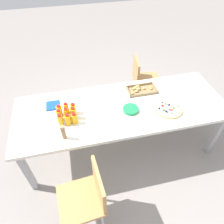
% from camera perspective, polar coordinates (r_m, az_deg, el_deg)
% --- Properties ---
extents(ground_plane, '(12.00, 12.00, 0.00)m').
position_cam_1_polar(ground_plane, '(2.90, 2.19, -9.23)').
color(ground_plane, gray).
extents(party_table, '(2.41, 0.88, 0.74)m').
position_cam_1_polar(party_table, '(2.38, 2.63, 0.40)').
color(party_table, silver).
rests_on(party_table, ground_plane).
extents(chair_near_left, '(0.43, 0.43, 0.83)m').
position_cam_1_polar(chair_near_left, '(2.02, -6.89, -22.13)').
color(chair_near_left, '#B7844C').
rests_on(chair_near_left, ground_plane).
extents(chair_far_right, '(0.45, 0.45, 0.83)m').
position_cam_1_polar(chair_far_right, '(3.22, 8.54, 9.29)').
color(chair_far_right, '#B7844C').
rests_on(chair_far_right, ground_plane).
extents(juice_bottle_0, '(0.05, 0.05, 0.14)m').
position_cam_1_polar(juice_bottle_0, '(2.18, -14.18, -2.17)').
color(juice_bottle_0, '#F9AD14').
rests_on(juice_bottle_0, party_table).
extents(juice_bottle_1, '(0.06, 0.06, 0.14)m').
position_cam_1_polar(juice_bottle_1, '(2.16, -12.18, -2.05)').
color(juice_bottle_1, '#F9AB14').
rests_on(juice_bottle_1, party_table).
extents(juice_bottle_2, '(0.06, 0.06, 0.13)m').
position_cam_1_polar(juice_bottle_2, '(2.16, -10.43, -1.77)').
color(juice_bottle_2, '#FAAD14').
rests_on(juice_bottle_2, party_table).
extents(juice_bottle_3, '(0.06, 0.06, 0.14)m').
position_cam_1_polar(juice_bottle_3, '(2.22, -14.43, -0.86)').
color(juice_bottle_3, '#F9AF14').
rests_on(juice_bottle_3, party_table).
extents(juice_bottle_4, '(0.05, 0.05, 0.14)m').
position_cam_1_polar(juice_bottle_4, '(2.22, -12.52, -0.49)').
color(juice_bottle_4, '#F9AE14').
rests_on(juice_bottle_4, party_table).
extents(juice_bottle_5, '(0.06, 0.06, 0.15)m').
position_cam_1_polar(juice_bottle_5, '(2.21, -10.68, -0.27)').
color(juice_bottle_5, '#F9AF14').
rests_on(juice_bottle_5, party_table).
extents(juice_bottle_6, '(0.06, 0.06, 0.14)m').
position_cam_1_polar(juice_bottle_6, '(2.27, -14.41, 0.38)').
color(juice_bottle_6, '#FAAD14').
rests_on(juice_bottle_6, party_table).
extents(juice_bottle_7, '(0.05, 0.05, 0.15)m').
position_cam_1_polar(juice_bottle_7, '(2.27, -12.54, 0.90)').
color(juice_bottle_7, '#FAAE14').
rests_on(juice_bottle_7, party_table).
extents(juice_bottle_8, '(0.06, 0.06, 0.13)m').
position_cam_1_polar(juice_bottle_8, '(2.27, -10.69, 0.95)').
color(juice_bottle_8, '#F9AE14').
rests_on(juice_bottle_8, party_table).
extents(fruit_pizza, '(0.32, 0.32, 0.05)m').
position_cam_1_polar(fruit_pizza, '(2.39, 15.35, 1.01)').
color(fruit_pizza, tan).
rests_on(fruit_pizza, party_table).
extents(snack_tray, '(0.36, 0.20, 0.04)m').
position_cam_1_polar(snack_tray, '(2.58, 8.01, 6.17)').
color(snack_tray, olive).
rests_on(snack_tray, party_table).
extents(plate_stack, '(0.18, 0.18, 0.03)m').
position_cam_1_polar(plate_stack, '(2.29, 5.21, 0.74)').
color(plate_stack, '#1E8C4C').
rests_on(plate_stack, party_table).
extents(napkin_stack, '(0.15, 0.15, 0.02)m').
position_cam_1_polar(napkin_stack, '(2.44, -16.08, 1.76)').
color(napkin_stack, '#194CA5').
rests_on(napkin_stack, party_table).
extents(cardboard_tube, '(0.04, 0.04, 0.17)m').
position_cam_1_polar(cardboard_tube, '(2.03, -13.38, -5.49)').
color(cardboard_tube, '#9E7A56').
rests_on(cardboard_tube, party_table).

